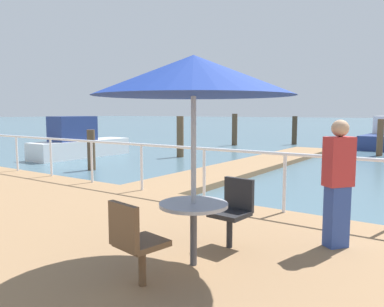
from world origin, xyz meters
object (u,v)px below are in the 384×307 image
(moored_boat_2, at_px, (79,142))
(patio_umbrella, at_px, (194,76))
(pedestrian_0, at_px, (338,182))
(cafe_chair_0, at_px, (234,207))
(cafe_chair_1, at_px, (134,238))
(cafe_table_round, at_px, (194,209))

(moored_boat_2, bearing_deg, patio_umbrella, -123.76)
(pedestrian_0, bearing_deg, moored_boat_2, 63.69)
(cafe_chair_0, bearing_deg, cafe_chair_1, 172.49)
(moored_boat_2, distance_m, cafe_table_round, 15.10)
(patio_umbrella, height_order, pedestrian_0, patio_umbrella)
(cafe_table_round, bearing_deg, cafe_chair_0, -4.76)
(patio_umbrella, bearing_deg, cafe_table_round, -45.00)
(patio_umbrella, distance_m, pedestrian_0, 2.39)
(patio_umbrella, xyz_separation_m, pedestrian_0, (1.59, -1.21, -1.31))
(cafe_chair_0, distance_m, pedestrian_0, 1.40)
(moored_boat_2, distance_m, cafe_chair_1, 15.45)
(moored_boat_2, relative_size, cafe_chair_0, 5.70)
(moored_boat_2, relative_size, patio_umbrella, 2.13)
(moored_boat_2, bearing_deg, pedestrian_0, -116.31)
(cafe_chair_0, xyz_separation_m, pedestrian_0, (0.74, -1.14, 0.35))
(cafe_table_round, distance_m, patio_umbrella, 1.52)
(cafe_chair_1, bearing_deg, pedestrian_0, -29.31)
(cafe_table_round, distance_m, cafe_chair_0, 0.86)
(cafe_chair_1, distance_m, pedestrian_0, 2.80)
(patio_umbrella, xyz_separation_m, cafe_chair_1, (-0.84, 0.15, -1.66))
(cafe_chair_1, relative_size, pedestrian_0, 0.53)
(cafe_table_round, distance_m, cafe_chair_1, 0.86)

